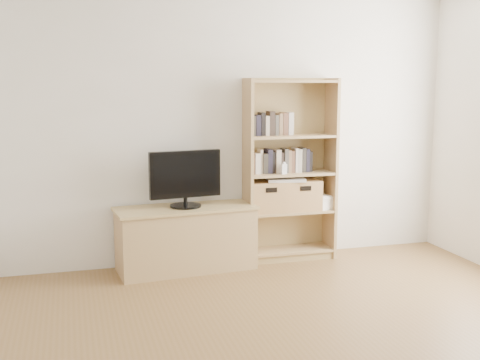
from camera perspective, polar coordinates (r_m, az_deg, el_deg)
name	(u,v)px	position (r m, az deg, el deg)	size (l,w,h in m)	color
back_wall	(228,127)	(5.77, -1.15, 5.03)	(4.50, 0.02, 2.60)	silver
tv_stand	(186,240)	(5.61, -5.14, -5.65)	(1.25, 0.47, 0.57)	#A78056
bookshelf	(290,170)	(5.84, 4.77, 0.93)	(0.88, 0.31, 1.77)	#A78056
television	(185,179)	(5.49, -5.22, 0.13)	(0.67, 0.05, 0.52)	black
books_row_mid	(289,161)	(5.85, 4.71, 1.79)	(0.78, 0.15, 0.21)	brown
books_row_upper	(271,125)	(5.75, 2.92, 5.19)	(0.35, 0.13, 0.19)	brown
baby_monitor	(284,169)	(5.71, 4.19, 1.04)	(0.05, 0.03, 0.10)	white
basket_left	(267,196)	(5.80, 2.57, -1.55)	(0.36, 0.29, 0.29)	#AC884D
basket_right	(300,195)	(5.92, 5.74, -1.38)	(0.36, 0.29, 0.29)	#AC884D
laptop	(286,179)	(5.82, 4.35, 0.07)	(0.36, 0.25, 0.03)	white
magazine_stack	(319,202)	(6.01, 7.47, -2.12)	(0.17, 0.25, 0.11)	silver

